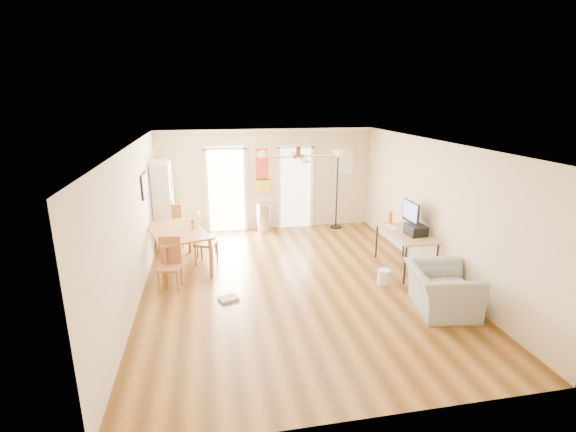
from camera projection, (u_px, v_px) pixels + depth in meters
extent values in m
plane|color=brown|center=(294.00, 283.00, 7.85)|extent=(7.00, 7.00, 0.00)
cube|color=red|center=(262.00, 171.00, 10.69)|extent=(0.46, 0.03, 1.10)
cube|color=white|center=(344.00, 162.00, 11.03)|extent=(0.50, 0.04, 0.60)
cube|color=black|center=(144.00, 185.00, 8.21)|extent=(0.04, 0.66, 0.48)
cylinder|color=silver|center=(264.00, 218.00, 10.71)|extent=(0.44, 0.44, 0.75)
cube|color=silver|center=(392.00, 227.00, 8.64)|extent=(0.17, 0.39, 0.01)
cube|color=black|center=(416.00, 230.00, 8.16)|extent=(0.36, 0.41, 0.20)
cylinder|color=#FA5216|center=(390.00, 217.00, 8.93)|extent=(0.11, 0.11, 0.25)
cylinder|color=silver|center=(384.00, 277.00, 7.81)|extent=(0.28, 0.28, 0.28)
cube|color=#9E9D98|center=(228.00, 299.00, 7.22)|extent=(0.38, 0.34, 0.04)
imported|color=gray|center=(442.00, 290.00, 6.78)|extent=(1.16, 1.27, 0.73)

